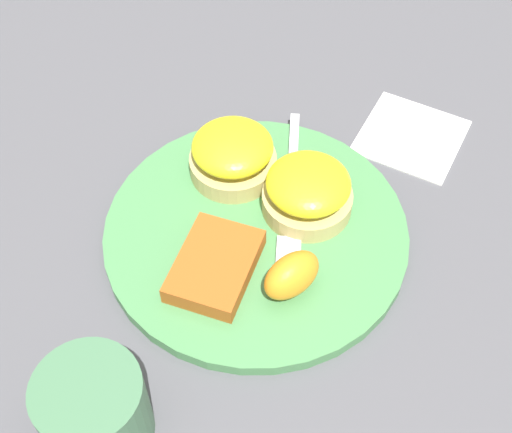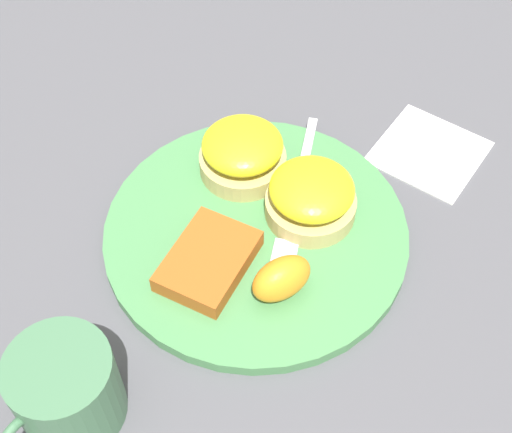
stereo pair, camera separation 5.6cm
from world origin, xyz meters
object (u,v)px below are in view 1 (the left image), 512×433
(hashbrown_patty, at_px, (215,266))
(fork, at_px, (291,199))
(sandwich_benedict_left, at_px, (308,191))
(cup, at_px, (94,412))
(sandwich_benedict_right, at_px, (233,155))
(orange_wedge, at_px, (292,275))

(hashbrown_patty, xyz_separation_m, fork, (-0.11, 0.03, -0.01))
(hashbrown_patty, relative_size, fork, 0.47)
(sandwich_benedict_left, height_order, fork, sandwich_benedict_left)
(hashbrown_patty, height_order, cup, cup)
(sandwich_benedict_left, height_order, sandwich_benedict_right, same)
(sandwich_benedict_left, xyz_separation_m, orange_wedge, (0.10, 0.03, -0.00))
(sandwich_benedict_right, height_order, orange_wedge, sandwich_benedict_right)
(hashbrown_patty, bearing_deg, cup, -3.08)
(hashbrown_patty, bearing_deg, orange_wedge, 103.19)
(fork, relative_size, cup, 1.78)
(sandwich_benedict_left, distance_m, sandwich_benedict_right, 0.09)
(hashbrown_patty, xyz_separation_m, cup, (0.18, -0.01, 0.02))
(orange_wedge, bearing_deg, sandwich_benedict_right, -131.16)
(orange_wedge, bearing_deg, hashbrown_patty, -76.81)
(sandwich_benedict_right, height_order, cup, cup)
(sandwich_benedict_left, bearing_deg, cup, -10.47)
(sandwich_benedict_right, bearing_deg, sandwich_benedict_left, 84.46)
(orange_wedge, xyz_separation_m, fork, (-0.10, -0.05, -0.02))
(hashbrown_patty, xyz_separation_m, orange_wedge, (-0.02, 0.07, 0.01))
(sandwich_benedict_left, xyz_separation_m, cup, (0.29, -0.05, 0.00))
(sandwich_benedict_left, height_order, hashbrown_patty, sandwich_benedict_left)
(fork, bearing_deg, hashbrown_patty, -13.11)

